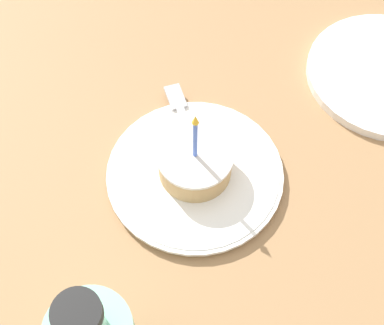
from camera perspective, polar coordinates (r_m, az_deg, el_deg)
ground_plane at (r=0.77m, az=0.84°, el=-0.62°), size 2.40×2.40×0.04m
plate at (r=0.73m, az=0.00°, el=-1.11°), size 0.24×0.24×0.01m
cake_slice at (r=0.71m, az=-0.00°, el=0.04°), size 0.10×0.10×0.13m
fork at (r=0.77m, az=-0.60°, el=3.99°), size 0.12×0.16×0.00m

